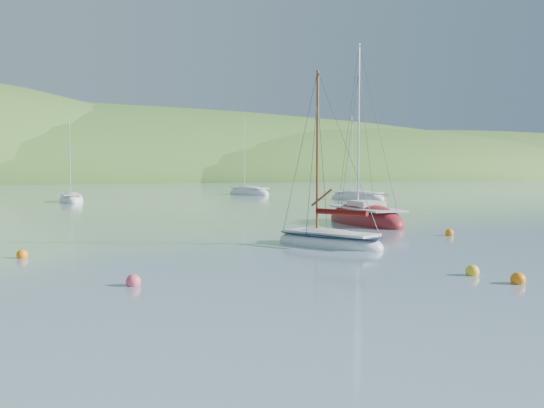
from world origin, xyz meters
name	(u,v)px	position (x,y,z in m)	size (l,w,h in m)	color
ground	(355,285)	(0.00, 0.00, 0.00)	(700.00, 700.00, 0.00)	slate
daysailer_white	(329,241)	(3.77, 7.96, 0.20)	(3.96, 5.60, 8.11)	white
sloop_red	(365,220)	(11.02, 16.07, 0.22)	(3.64, 8.28, 11.86)	maroon
distant_sloop_a	(71,200)	(-2.22, 48.30, 0.16)	(2.55, 6.48, 9.11)	white
distant_sloop_b	(249,193)	(20.18, 56.11, 0.18)	(4.37, 7.87, 10.63)	white
distant_sloop_d	(357,198)	(25.62, 39.47, 0.17)	(4.49, 7.15, 9.63)	white
mooring_buoys	(329,261)	(1.19, 3.51, 0.12)	(20.03, 11.90, 0.43)	yellow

